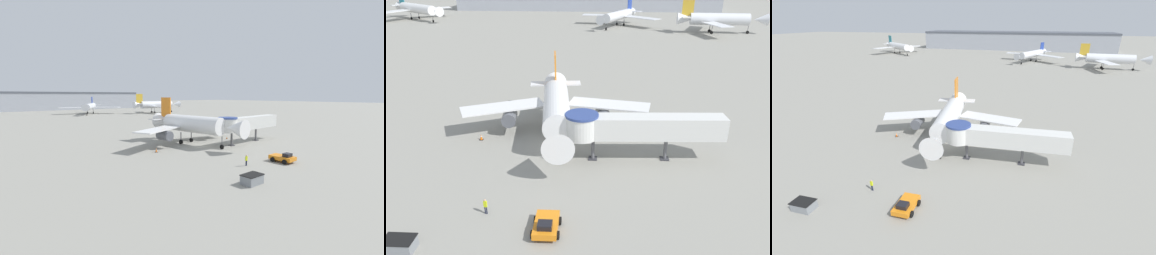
% 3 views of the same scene
% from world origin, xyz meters
% --- Properties ---
extents(ground_plane, '(800.00, 800.00, 0.00)m').
position_xyz_m(ground_plane, '(0.00, 0.00, 0.00)').
color(ground_plane, gray).
extents(main_airplane, '(27.70, 25.29, 10.16)m').
position_xyz_m(main_airplane, '(-0.04, 4.13, 4.29)').
color(main_airplane, white).
rests_on(main_airplane, ground_plane).
extents(jet_bridge, '(19.60, 4.43, 6.13)m').
position_xyz_m(jet_bridge, '(10.33, -2.71, 4.44)').
color(jet_bridge, silver).
rests_on(jet_bridge, ground_plane).
extents(pushback_tug_orange, '(2.65, 3.81, 1.55)m').
position_xyz_m(pushback_tug_orange, '(1.56, -17.48, 0.72)').
color(pushback_tug_orange, orange).
rests_on(pushback_tug_orange, ground_plane).
extents(service_container_gray, '(2.73, 1.82, 1.19)m').
position_xyz_m(service_container_gray, '(-10.64, -20.79, 0.60)').
color(service_container_gray, gray).
rests_on(service_container_gray, ground_plane).
extents(traffic_cone_apron_front, '(0.41, 0.41, 0.67)m').
position_xyz_m(traffic_cone_apron_front, '(2.42, -15.94, 0.32)').
color(traffic_cone_apron_front, black).
rests_on(traffic_cone_apron_front, ground_plane).
extents(traffic_cone_port_wing, '(0.51, 0.51, 0.84)m').
position_xyz_m(traffic_cone_port_wing, '(-10.48, 1.56, 0.40)').
color(traffic_cone_port_wing, black).
rests_on(traffic_cone_port_wing, ground_plane).
extents(traffic_cone_starboard_wing, '(0.39, 0.39, 0.66)m').
position_xyz_m(traffic_cone_starboard_wing, '(10.74, 3.33, 0.31)').
color(traffic_cone_starboard_wing, black).
rests_on(traffic_cone_starboard_wing, ground_plane).
extents(ground_crew_marshaller, '(0.34, 0.22, 1.69)m').
position_xyz_m(ground_crew_marshaller, '(-4.78, -15.20, 0.98)').
color(ground_crew_marshaller, '#1E2338').
rests_on(ground_crew_marshaller, ground_plane).
extents(background_jet_gold_tail, '(31.40, 30.70, 11.45)m').
position_xyz_m(background_jet_gold_tail, '(46.89, 96.08, 5.00)').
color(background_jet_gold_tail, silver).
rests_on(background_jet_gold_tail, ground_plane).
extents(background_jet_blue_tail, '(31.41, 30.34, 9.71)m').
position_xyz_m(background_jet_blue_tail, '(12.03, 110.59, 4.28)').
color(background_jet_blue_tail, silver).
rests_on(background_jet_blue_tail, ground_plane).
extents(terminal_building, '(141.01, 26.85, 13.09)m').
position_xyz_m(terminal_building, '(-3.16, 175.00, 6.56)').
color(terminal_building, '#999EA8').
rests_on(terminal_building, ground_plane).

